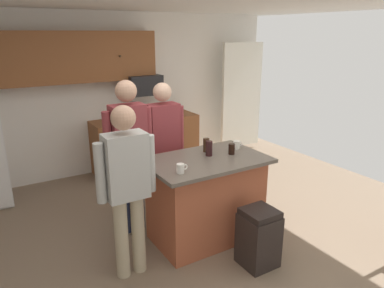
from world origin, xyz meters
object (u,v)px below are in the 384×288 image
tumbler_amber (209,148)px  trash_bin (258,238)px  kitchen_island (206,198)px  glass_short_whisky (232,149)px  person_elder_center (129,147)px  person_guest_right (127,182)px  mug_ceramic_white (237,145)px  microwave_over_range (143,85)px  mug_blue_stoneware (181,168)px  person_host_foreground (163,141)px  glass_stout_tall (206,145)px

tumbler_amber → trash_bin: size_ratio=0.28×
kitchen_island → tumbler_amber: 0.57m
kitchen_island → glass_short_whisky: (0.32, -0.02, 0.54)m
person_elder_center → glass_short_whisky: (0.98, -0.61, -0.02)m
tumbler_amber → glass_short_whisky: (0.25, -0.09, -0.02)m
person_guest_right → mug_ceramic_white: bearing=0.5°
microwave_over_range → mug_ceramic_white: (0.14, -2.33, -0.44)m
mug_ceramic_white → glass_short_whisky: bearing=-144.4°
mug_blue_stoneware → person_host_foreground: bearing=72.4°
person_host_foreground → person_elder_center: size_ratio=0.95×
mug_ceramic_white → glass_short_whisky: 0.21m
person_host_foreground → person_elder_center: bearing=-80.7°
person_guest_right → mug_blue_stoneware: bearing=-15.2°
glass_stout_tall → tumbler_amber: tumbler_amber is taller
person_guest_right → mug_blue_stoneware: person_guest_right is taller
person_elder_center → mug_blue_stoneware: person_elder_center is taller
glass_short_whisky → microwave_over_range: bearing=89.4°
microwave_over_range → kitchen_island: microwave_over_range is taller
glass_stout_tall → glass_short_whisky: 0.30m
person_elder_center → mug_ceramic_white: person_elder_center is taller
trash_bin → kitchen_island: bearing=103.8°
kitchen_island → mug_ceramic_white: bearing=11.2°
kitchen_island → person_elder_center: bearing=138.2°
trash_bin → person_host_foreground: bearing=101.7°
kitchen_island → glass_stout_tall: (0.13, 0.20, 0.55)m
person_guest_right → glass_short_whisky: 1.31m
mug_blue_stoneware → glass_stout_tall: bearing=36.1°
mug_blue_stoneware → person_elder_center: bearing=104.7°
kitchen_island → person_elder_center: person_elder_center is taller
tumbler_amber → mug_blue_stoneware: bearing=-151.4°
kitchen_island → glass_short_whisky: bearing=-3.9°
tumbler_amber → glass_stout_tall: bearing=69.5°
microwave_over_range → glass_short_whisky: (-0.02, -2.45, -0.43)m
person_host_foreground → glass_stout_tall: person_host_foreground is taller
trash_bin → mug_blue_stoneware: bearing=141.8°
glass_short_whisky → trash_bin: bearing=-102.5°
mug_ceramic_white → glass_short_whisky: size_ratio=1.01×
person_host_foreground → glass_stout_tall: size_ratio=10.79×
kitchen_island → microwave_over_range: bearing=81.8°
person_elder_center → person_host_foreground: bearing=60.9°
trash_bin → microwave_over_range: bearing=86.8°
person_elder_center → mug_ceramic_white: 1.25m
kitchen_island → mug_ceramic_white: size_ratio=10.68×
person_guest_right → person_elder_center: person_elder_center is taller
tumbler_amber → mug_blue_stoneware: (-0.52, -0.28, -0.04)m
kitchen_island → person_guest_right: bearing=-170.3°
microwave_over_range → kitchen_island: size_ratio=0.43×
microwave_over_range → person_host_foreground: 1.79m
glass_stout_tall → mug_blue_stoneware: (-0.57, -0.42, -0.03)m
person_elder_center → mug_blue_stoneware: 0.83m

